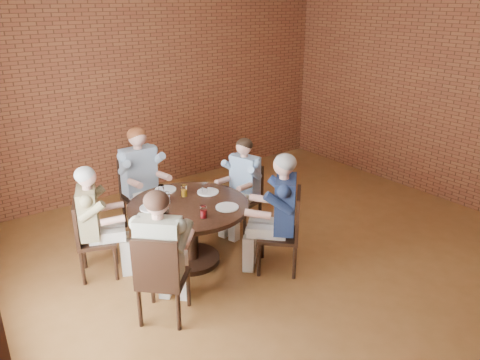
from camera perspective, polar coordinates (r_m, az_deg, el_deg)
floor at (r=5.52m, az=7.82°, el=-11.22°), size 7.00×7.00×0.00m
wall_back at (r=7.63m, az=-10.48°, el=11.61°), size 7.00×0.00×7.00m
wall_right at (r=7.45m, az=27.02°, el=9.43°), size 0.00×7.00×7.00m
dining_table at (r=5.48m, az=-6.23°, el=-5.05°), size 1.39×1.39×0.75m
chair_a at (r=6.25m, az=0.72°, el=-1.78°), size 0.49×0.49×0.91m
diner_a at (r=6.13m, az=0.29°, el=-0.77°), size 0.72×0.64×1.28m
chair_b at (r=6.44m, az=-12.15°, el=-1.27°), size 0.48×0.48×0.98m
diner_b at (r=6.29m, az=-11.86°, el=-0.04°), size 0.60×0.73×1.41m
chair_c at (r=5.46m, az=-17.93°, el=-6.48°), size 0.53×0.53×0.92m
diner_c at (r=5.39m, az=-17.26°, el=-5.00°), size 0.77×0.70×1.30m
chair_d at (r=4.55m, az=-9.71°, el=-11.46°), size 0.62×0.62×0.95m
diner_d at (r=4.53m, az=-9.50°, el=-9.12°), size 0.86×0.86×1.36m
chair_e at (r=5.33m, az=5.74°, el=-5.87°), size 0.65×0.65×0.97m
diner_e at (r=5.26m, az=4.78°, el=-4.11°), size 0.89×0.89×1.40m
plate_a at (r=5.67m, az=-3.92°, el=-1.46°), size 0.26×0.26×0.01m
plate_b at (r=5.80m, az=-9.07°, el=-1.14°), size 0.26×0.26×0.01m
plate_c at (r=5.34m, az=-10.76°, el=-3.33°), size 0.26×0.26×0.01m
plate_d at (r=5.26m, az=-1.58°, el=-3.33°), size 0.26×0.26×0.01m
glass_a at (r=5.61m, az=-4.33°, el=-1.04°), size 0.07×0.07×0.14m
glass_b at (r=5.57m, az=-6.83°, el=-1.32°), size 0.07×0.07×0.14m
glass_c at (r=5.61m, az=-9.57°, el=-1.28°), size 0.07×0.07×0.14m
glass_d at (r=5.41m, az=-8.91°, el=-2.15°), size 0.07×0.07×0.14m
glass_e at (r=5.17m, az=-9.06°, el=-3.28°), size 0.07×0.07×0.14m
glass_f at (r=5.02m, az=-4.49°, el=-3.88°), size 0.07×0.07×0.14m
smartphone at (r=5.25m, az=-1.33°, el=-3.39°), size 0.08×0.14×0.01m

